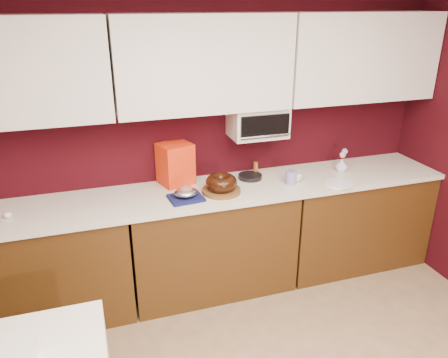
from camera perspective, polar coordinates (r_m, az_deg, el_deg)
wall_back at (r=3.60m, az=-3.22°, el=5.61°), size 4.00×0.02×2.50m
base_cabinet_left at (r=3.58m, az=-23.03°, el=-10.84°), size 1.31×0.58×0.86m
base_cabinet_center at (r=3.65m, az=-1.69°, el=-8.17°), size 1.31×0.58×0.86m
base_cabinet_right at (r=4.17m, az=16.24°, el=-5.01°), size 1.31×0.58×0.86m
countertop at (r=3.45m, az=-1.77°, el=-1.71°), size 4.00×0.62×0.04m
upper_cabinet_left at (r=3.24m, az=-26.68°, el=12.35°), size 1.31×0.33×0.70m
upper_cabinet_center at (r=3.32m, az=-2.70°, el=14.80°), size 1.31×0.33×0.70m
upper_cabinet_right at (r=3.88m, az=17.35°, el=14.95°), size 1.31×0.33×0.70m
toaster_oven at (r=3.57m, az=4.40°, el=7.52°), size 0.45×0.30×0.25m
toaster_oven_door at (r=3.43m, az=5.40°, el=6.86°), size 0.40×0.02×0.18m
toaster_oven_handle at (r=3.43m, az=5.46°, el=5.59°), size 0.42×0.02×0.02m
cake_base at (r=3.39m, az=-0.36°, el=-1.52°), size 0.40×0.40×0.03m
bundt_cake at (r=3.36m, az=-0.36°, el=-0.49°), size 0.30×0.30×0.10m
navy_towel at (r=3.29m, az=-4.98°, el=-2.48°), size 0.27×0.23×0.02m
foil_ham_nest at (r=3.27m, az=-5.01°, el=-1.75°), size 0.21×0.19×0.07m
roasted_ham at (r=3.26m, az=-5.02°, el=-1.35°), size 0.12×0.10×0.07m
pandoro_box at (r=3.52m, az=-6.37°, el=1.99°), size 0.30×0.29×0.34m
dark_pan at (r=3.65m, az=3.43°, el=0.32°), size 0.24×0.24×0.03m
coffee_mug at (r=3.63m, az=9.43°, el=0.38°), size 0.10×0.10×0.09m
blue_jar at (r=3.57m, az=8.75°, el=0.22°), size 0.11×0.11×0.11m
flower_vase at (r=3.93m, az=15.11°, el=1.86°), size 0.11×0.11×0.12m
flower_pink at (r=3.90m, az=15.23°, el=3.05°), size 0.05×0.05×0.05m
flower_blue at (r=3.92m, az=15.48°, el=3.48°), size 0.05×0.05×0.05m
china_plate at (r=3.66m, az=14.87°, el=-0.56°), size 0.29×0.29×0.01m
amber_bottle at (r=3.72m, az=4.16°, el=1.38°), size 0.04×0.04×0.11m
egg_right at (r=3.34m, az=-26.42°, el=-4.25°), size 0.06×0.05×0.04m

